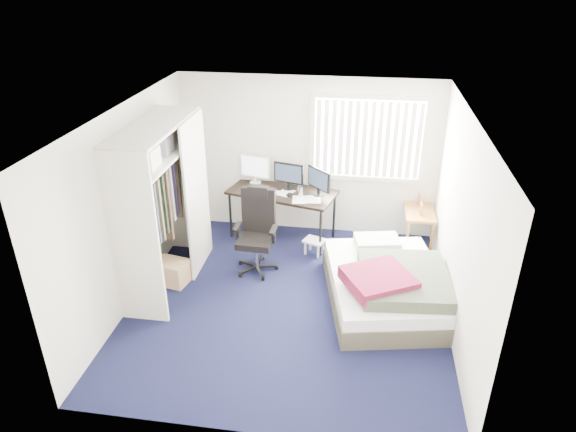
# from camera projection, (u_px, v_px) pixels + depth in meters

# --- Properties ---
(ground) EXTENTS (4.20, 4.20, 0.00)m
(ground) POSITION_uv_depth(u_px,v_px,m) (288.00, 302.00, 6.70)
(ground) COLOR black
(ground) RESTS_ON ground
(room_shell) EXTENTS (4.20, 4.20, 4.20)m
(room_shell) POSITION_uv_depth(u_px,v_px,m) (288.00, 197.00, 6.02)
(room_shell) COLOR silver
(room_shell) RESTS_ON ground
(window_assembly) EXTENTS (1.72, 0.09, 1.32)m
(window_assembly) POSITION_uv_depth(u_px,v_px,m) (368.00, 139.00, 7.66)
(window_assembly) COLOR white
(window_assembly) RESTS_ON ground
(closet) EXTENTS (0.64, 1.84, 2.22)m
(closet) POSITION_uv_depth(u_px,v_px,m) (162.00, 191.00, 6.55)
(closet) COLOR beige
(closet) RESTS_ON ground
(desk) EXTENTS (1.77, 1.14, 1.26)m
(desk) POSITION_uv_depth(u_px,v_px,m) (283.00, 189.00, 7.92)
(desk) COLOR black
(desk) RESTS_ON ground
(office_chair) EXTENTS (0.60, 0.60, 1.22)m
(office_chair) POSITION_uv_depth(u_px,v_px,m) (257.00, 239.00, 7.25)
(office_chair) COLOR black
(office_chair) RESTS_ON ground
(footstool) EXTENTS (0.36, 0.33, 0.24)m
(footstool) POSITION_uv_depth(u_px,v_px,m) (314.00, 243.00, 7.71)
(footstool) COLOR white
(footstool) RESTS_ON ground
(nightstand) EXTENTS (0.46, 0.89, 0.78)m
(nightstand) POSITION_uv_depth(u_px,v_px,m) (419.00, 212.00, 7.86)
(nightstand) COLOR brown
(nightstand) RESTS_ON ground
(bed) EXTENTS (1.78, 2.16, 0.63)m
(bed) POSITION_uv_depth(u_px,v_px,m) (388.00, 284.00, 6.58)
(bed) COLOR #433E30
(bed) RESTS_ON ground
(pine_box) EXTENTS (0.50, 0.41, 0.33)m
(pine_box) POSITION_uv_depth(u_px,v_px,m) (172.00, 272.00, 7.04)
(pine_box) COLOR tan
(pine_box) RESTS_ON ground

